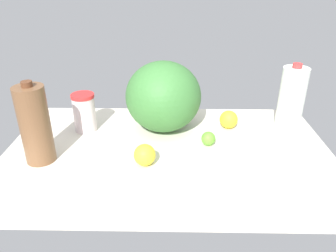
% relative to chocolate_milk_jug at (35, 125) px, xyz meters
% --- Properties ---
extents(countertop, '(1.20, 0.76, 0.03)m').
position_rel_chocolate_milk_jug_xyz_m(countertop, '(-0.44, -0.07, -0.15)').
color(countertop, beige).
rests_on(countertop, ground).
extents(chocolate_milk_jug, '(0.10, 0.10, 0.29)m').
position_rel_chocolate_milk_jug_xyz_m(chocolate_milk_jug, '(0.00, 0.00, 0.00)').
color(chocolate_milk_jug, brown).
rests_on(chocolate_milk_jug, countertop).
extents(egg_carton, '(0.32, 0.19, 0.07)m').
position_rel_chocolate_milk_jug_xyz_m(egg_carton, '(-0.79, 0.04, -0.10)').
color(egg_carton, beige).
rests_on(egg_carton, countertop).
extents(tumbler_cup, '(0.09, 0.09, 0.16)m').
position_rel_chocolate_milk_jug_xyz_m(tumbler_cup, '(-0.10, -0.23, -0.06)').
color(tumbler_cup, silver).
rests_on(tumbler_cup, countertop).
extents(watermelon, '(0.30, 0.30, 0.28)m').
position_rel_chocolate_milk_jug_xyz_m(watermelon, '(-0.42, -0.25, 0.00)').
color(watermelon, '#387334').
rests_on(watermelon, countertop).
extents(milk_jug, '(0.10, 0.10, 0.27)m').
position_rel_chocolate_milk_jug_xyz_m(milk_jug, '(-0.95, -0.29, -0.01)').
color(milk_jug, white).
rests_on(milk_jug, countertop).
extents(lemon_far_back, '(0.08, 0.08, 0.08)m').
position_rel_chocolate_milk_jug_xyz_m(lemon_far_back, '(-0.37, 0.02, -0.10)').
color(lemon_far_back, yellow).
rests_on(lemon_far_back, countertop).
extents(lime_beside_bowl, '(0.05, 0.05, 0.05)m').
position_rel_chocolate_milk_jug_xyz_m(lime_beside_bowl, '(-0.60, -0.12, -0.11)').
color(lime_beside_bowl, '#5DAE31').
rests_on(lime_beside_bowl, countertop).
extents(lemon_near_front, '(0.08, 0.08, 0.08)m').
position_rel_chocolate_milk_jug_xyz_m(lemon_near_front, '(-0.69, -0.26, -0.10)').
color(lemon_near_front, yellow).
rests_on(lemon_near_front, countertop).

